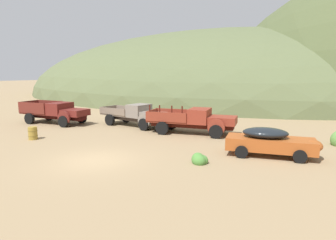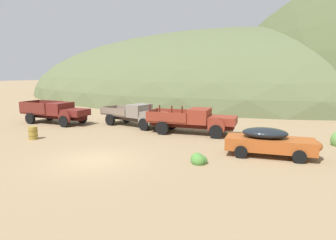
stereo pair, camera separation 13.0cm
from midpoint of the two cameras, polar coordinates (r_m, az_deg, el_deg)
ground_plane at (r=16.04m, az=-13.70°, el=-7.51°), size 300.00×300.00×0.00m
hill_center at (r=71.85m, az=11.89°, el=5.37°), size 93.59×81.43×26.96m
truck_oxblood at (r=27.92m, az=-20.02°, el=1.39°), size 6.65×3.42×1.91m
truck_primer_gray at (r=24.96m, az=-5.53°, el=0.97°), size 6.35×2.40×1.89m
truck_rust_red at (r=21.98m, az=5.95°, el=-0.11°), size 6.79×3.82×2.16m
car_oxide_orange at (r=17.03m, az=19.63°, el=-3.98°), size 5.13×2.95×1.57m
oil_drum_foreground at (r=22.20m, az=-24.33°, el=-2.29°), size 0.62×0.62×0.87m
bush_front_right at (r=33.05m, az=-17.06°, el=1.13°), size 0.66×0.68×0.52m
bush_back_edge at (r=15.08m, az=6.14°, el=-7.68°), size 0.81×0.81×0.71m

